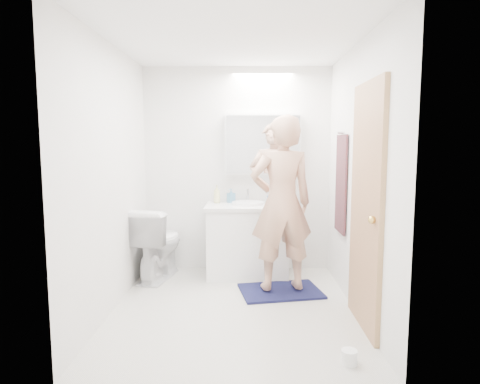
{
  "coord_description": "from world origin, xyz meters",
  "views": [
    {
      "loc": [
        0.11,
        -3.67,
        1.51
      ],
      "look_at": [
        0.05,
        0.25,
        1.05
      ],
      "focal_mm": 31.0,
      "sensor_mm": 36.0,
      "label": 1
    }
  ],
  "objects_px": {
    "toothbrush_cup": "(271,199)",
    "toilet_paper_roll": "(349,357)",
    "person": "(281,203)",
    "toilet": "(157,243)",
    "medicine_cabinet": "(263,144)",
    "soap_bottle_a": "(217,194)",
    "soap_bottle_b": "(231,196)",
    "vanity_cabinet": "(248,242)"
  },
  "relations": [
    {
      "from": "person",
      "to": "soap_bottle_b",
      "type": "relative_size",
      "value": 10.56
    },
    {
      "from": "soap_bottle_a",
      "to": "toothbrush_cup",
      "type": "relative_size",
      "value": 2.33
    },
    {
      "from": "vanity_cabinet",
      "to": "toilet",
      "type": "bearing_deg",
      "value": -173.55
    },
    {
      "from": "toilet",
      "to": "person",
      "type": "distance_m",
      "value": 1.51
    },
    {
      "from": "toilet_paper_roll",
      "to": "soap_bottle_b",
      "type": "bearing_deg",
      "value": 112.78
    },
    {
      "from": "person",
      "to": "vanity_cabinet",
      "type": "bearing_deg",
      "value": -69.81
    },
    {
      "from": "soap_bottle_a",
      "to": "toilet_paper_roll",
      "type": "height_order",
      "value": "soap_bottle_a"
    },
    {
      "from": "toilet_paper_roll",
      "to": "person",
      "type": "bearing_deg",
      "value": 104.52
    },
    {
      "from": "toothbrush_cup",
      "to": "medicine_cabinet",
      "type": "bearing_deg",
      "value": 152.44
    },
    {
      "from": "vanity_cabinet",
      "to": "medicine_cabinet",
      "type": "bearing_deg",
      "value": 50.37
    },
    {
      "from": "toilet_paper_roll",
      "to": "soap_bottle_a",
      "type": "bearing_deg",
      "value": 116.8
    },
    {
      "from": "toilet",
      "to": "toilet_paper_roll",
      "type": "relative_size",
      "value": 7.36
    },
    {
      "from": "soap_bottle_b",
      "to": "toilet_paper_roll",
      "type": "distance_m",
      "value": 2.45
    },
    {
      "from": "person",
      "to": "toilet",
      "type": "bearing_deg",
      "value": -29.0
    },
    {
      "from": "toilet_paper_roll",
      "to": "medicine_cabinet",
      "type": "bearing_deg",
      "value": 103.62
    },
    {
      "from": "soap_bottle_b",
      "to": "toilet_paper_roll",
      "type": "height_order",
      "value": "soap_bottle_b"
    },
    {
      "from": "soap_bottle_a",
      "to": "toothbrush_cup",
      "type": "distance_m",
      "value": 0.63
    },
    {
      "from": "toilet",
      "to": "soap_bottle_b",
      "type": "height_order",
      "value": "soap_bottle_b"
    },
    {
      "from": "person",
      "to": "toothbrush_cup",
      "type": "relative_size",
      "value": 19.29
    },
    {
      "from": "medicine_cabinet",
      "to": "vanity_cabinet",
      "type": "bearing_deg",
      "value": -129.63
    },
    {
      "from": "person",
      "to": "soap_bottle_a",
      "type": "height_order",
      "value": "person"
    },
    {
      "from": "soap_bottle_b",
      "to": "toilet_paper_roll",
      "type": "xyz_separation_m",
      "value": [
        0.89,
        -2.12,
        -0.85
      ]
    },
    {
      "from": "medicine_cabinet",
      "to": "toothbrush_cup",
      "type": "bearing_deg",
      "value": -27.56
    },
    {
      "from": "soap_bottle_b",
      "to": "person",
      "type": "bearing_deg",
      "value": -54.1
    },
    {
      "from": "person",
      "to": "toilet_paper_roll",
      "type": "height_order",
      "value": "person"
    },
    {
      "from": "medicine_cabinet",
      "to": "person",
      "type": "distance_m",
      "value": 0.97
    },
    {
      "from": "vanity_cabinet",
      "to": "toilet_paper_roll",
      "type": "distance_m",
      "value": 2.08
    },
    {
      "from": "medicine_cabinet",
      "to": "person",
      "type": "bearing_deg",
      "value": -78.04
    },
    {
      "from": "medicine_cabinet",
      "to": "soap_bottle_b",
      "type": "height_order",
      "value": "medicine_cabinet"
    },
    {
      "from": "person",
      "to": "toothbrush_cup",
      "type": "xyz_separation_m",
      "value": [
        -0.07,
        0.71,
        -0.06
      ]
    },
    {
      "from": "soap_bottle_b",
      "to": "toothbrush_cup",
      "type": "relative_size",
      "value": 1.83
    },
    {
      "from": "soap_bottle_b",
      "to": "toothbrush_cup",
      "type": "distance_m",
      "value": 0.47
    },
    {
      "from": "toilet",
      "to": "soap_bottle_a",
      "type": "xyz_separation_m",
      "value": [
        0.66,
        0.27,
        0.52
      ]
    },
    {
      "from": "person",
      "to": "medicine_cabinet",
      "type": "bearing_deg",
      "value": -89.12
    },
    {
      "from": "medicine_cabinet",
      "to": "person",
      "type": "relative_size",
      "value": 0.51
    },
    {
      "from": "soap_bottle_a",
      "to": "soap_bottle_b",
      "type": "relative_size",
      "value": 1.27
    },
    {
      "from": "vanity_cabinet",
      "to": "toothbrush_cup",
      "type": "relative_size",
      "value": 9.98
    },
    {
      "from": "vanity_cabinet",
      "to": "toilet_paper_roll",
      "type": "bearing_deg",
      "value": -70.28
    },
    {
      "from": "toothbrush_cup",
      "to": "toilet_paper_roll",
      "type": "distance_m",
      "value": 2.29
    },
    {
      "from": "vanity_cabinet",
      "to": "toilet",
      "type": "xyz_separation_m",
      "value": [
        -1.02,
        -0.11,
        0.02
      ]
    },
    {
      "from": "medicine_cabinet",
      "to": "soap_bottle_a",
      "type": "bearing_deg",
      "value": -173.58
    },
    {
      "from": "medicine_cabinet",
      "to": "toothbrush_cup",
      "type": "height_order",
      "value": "medicine_cabinet"
    }
  ]
}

